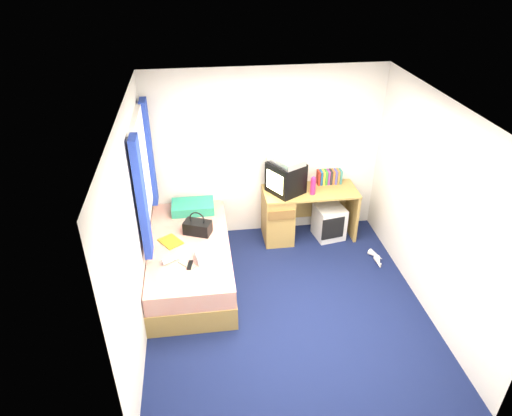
{
  "coord_description": "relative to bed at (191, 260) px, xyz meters",
  "views": [
    {
      "loc": [
        -0.89,
        -3.96,
        3.77
      ],
      "look_at": [
        -0.27,
        0.7,
        0.96
      ],
      "focal_mm": 32.0,
      "sensor_mm": 36.0,
      "label": 1
    }
  ],
  "objects": [
    {
      "name": "picture_frame",
      "position": [
        2.11,
        0.93,
        0.55
      ],
      "size": [
        0.06,
        0.12,
        0.14
      ],
      "primitive_type": "cube",
      "rotation": [
        0.0,
        0.0,
        -0.33
      ],
      "color": "black",
      "rests_on": "desk"
    },
    {
      "name": "pink_water_bottle",
      "position": [
        1.69,
        0.62,
        0.6
      ],
      "size": [
        0.08,
        0.08,
        0.23
      ],
      "primitive_type": "cylinder",
      "rotation": [
        0.0,
        0.0,
        0.01
      ],
      "color": "#EC215C",
      "rests_on": "desk"
    },
    {
      "name": "colour_swatch_fan",
      "position": [
        -0.03,
        -0.45,
        0.28
      ],
      "size": [
        0.2,
        0.2,
        0.01
      ],
      "primitive_type": "cube",
      "rotation": [
        0.0,
        0.0,
        -0.81
      ],
      "color": "gold",
      "rests_on": "bed"
    },
    {
      "name": "crt_tv",
      "position": [
        1.34,
        0.74,
        0.69
      ],
      "size": [
        0.56,
        0.57,
        0.42
      ],
      "rotation": [
        0.0,
        0.0,
        -1.03
      ],
      "color": "black",
      "rests_on": "desk"
    },
    {
      "name": "room_shell",
      "position": [
        1.1,
        -0.7,
        1.18
      ],
      "size": [
        3.4,
        3.4,
        3.4
      ],
      "color": "white",
      "rests_on": "ground"
    },
    {
      "name": "handbag",
      "position": [
        0.12,
        0.19,
        0.36
      ],
      "size": [
        0.38,
        0.3,
        0.31
      ],
      "rotation": [
        0.0,
        0.0,
        -0.4
      ],
      "color": "black",
      "rests_on": "bed"
    },
    {
      "name": "towel",
      "position": [
        0.22,
        -0.37,
        0.32
      ],
      "size": [
        0.31,
        0.28,
        0.09
      ],
      "primitive_type": "cube",
      "rotation": [
        0.0,
        0.0,
        0.21
      ],
      "color": "silver",
      "rests_on": "bed"
    },
    {
      "name": "bed",
      "position": [
        0.0,
        0.0,
        0.0
      ],
      "size": [
        1.01,
        2.0,
        0.54
      ],
      "color": "#A88846",
      "rests_on": "ground"
    },
    {
      "name": "pillow",
      "position": [
        0.06,
        0.75,
        0.33
      ],
      "size": [
        0.57,
        0.36,
        0.12
      ],
      "primitive_type": "cube",
      "rotation": [
        0.0,
        0.0,
        0.0
      ],
      "color": "#177298",
      "rests_on": "bed"
    },
    {
      "name": "aerosol_can",
      "position": [
        1.56,
        0.75,
        0.57
      ],
      "size": [
        0.06,
        0.06,
        0.17
      ],
      "primitive_type": "cylinder",
      "rotation": [
        0.0,
        0.0,
        0.34
      ],
      "color": "silver",
      "rests_on": "desk"
    },
    {
      "name": "magazine",
      "position": [
        -0.22,
        0.03,
        0.28
      ],
      "size": [
        0.33,
        0.35,
        0.01
      ],
      "primitive_type": "cube",
      "rotation": [
        0.0,
        0.0,
        0.6
      ],
      "color": "yellow",
      "rests_on": "bed"
    },
    {
      "name": "storage_cube",
      "position": [
        1.98,
        0.67,
        -0.03
      ],
      "size": [
        0.45,
        0.45,
        0.48
      ],
      "primitive_type": "cube",
      "rotation": [
        0.0,
        0.0,
        0.18
      ],
      "color": "silver",
      "rests_on": "ground"
    },
    {
      "name": "desk",
      "position": [
        1.41,
        0.74,
        0.14
      ],
      "size": [
        1.3,
        0.55,
        0.75
      ],
      "color": "#A88846",
      "rests_on": "ground"
    },
    {
      "name": "water_bottle",
      "position": [
        -0.21,
        -0.36,
        0.31
      ],
      "size": [
        0.21,
        0.16,
        0.07
      ],
      "primitive_type": "cylinder",
      "rotation": [
        0.0,
        1.57,
        0.52
      ],
      "color": "white",
      "rests_on": "bed"
    },
    {
      "name": "window_assembly",
      "position": [
        -0.45,
        0.2,
        1.15
      ],
      "size": [
        0.11,
        1.42,
        1.4
      ],
      "color": "silver",
      "rests_on": "room_shell"
    },
    {
      "name": "remote_control",
      "position": [
        0.01,
        -0.47,
        0.28
      ],
      "size": [
        0.08,
        0.17,
        0.02
      ],
      "primitive_type": "cube",
      "rotation": [
        0.0,
        0.0,
        -0.17
      ],
      "color": "black",
      "rests_on": "bed"
    },
    {
      "name": "vcr",
      "position": [
        1.34,
        0.74,
        0.95
      ],
      "size": [
        0.49,
        0.53,
        0.08
      ],
      "primitive_type": "cube",
      "rotation": [
        0.0,
        0.0,
        -1.06
      ],
      "color": "silver",
      "rests_on": "crt_tv"
    },
    {
      "name": "ground",
      "position": [
        1.1,
        -0.7,
        -0.27
      ],
      "size": [
        3.4,
        3.4,
        0.0
      ],
      "primitive_type": "plane",
      "color": "#0C1438",
      "rests_on": "ground"
    },
    {
      "name": "book_row",
      "position": [
        2.0,
        0.9,
        0.58
      ],
      "size": [
        0.34,
        0.13,
        0.2
      ],
      "color": "maroon",
      "rests_on": "desk"
    },
    {
      "name": "white_heels",
      "position": [
        2.48,
        -0.01,
        -0.23
      ],
      "size": [
        0.19,
        0.39,
        0.09
      ],
      "color": "beige",
      "rests_on": "ground"
    }
  ]
}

